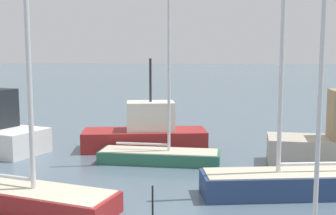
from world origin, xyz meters
TOP-DOWN VIEW (x-y plane):
  - sailboat_0 at (5.99, 5.64)m, footprint 7.41×3.17m
  - sailboat_1 at (-4.09, 3.09)m, footprint 7.69×3.69m
  - sailboat_5 at (0.04, 10.03)m, footprint 6.28×1.97m
  - fishing_boat_3 at (-1.19, 13.06)m, footprint 7.60×3.91m

SIDE VIEW (x-z plane):
  - sailboat_5 at x=0.04m, z-range -5.46..6.52m
  - sailboat_0 at x=5.99m, z-range -4.58..5.77m
  - sailboat_1 at x=-4.09m, z-range -6.11..7.35m
  - fishing_boat_3 at x=-1.19m, z-range -1.68..3.70m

